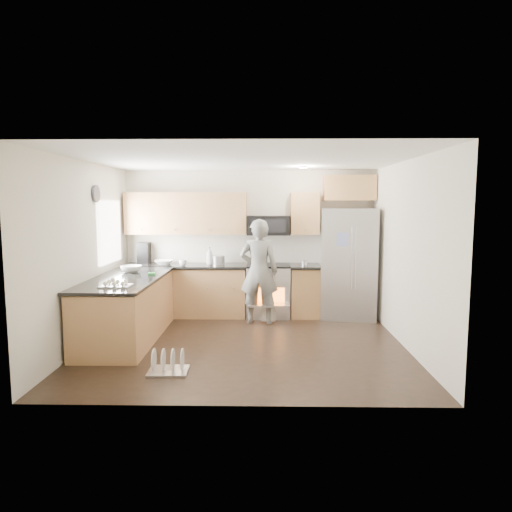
{
  "coord_description": "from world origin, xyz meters",
  "views": [
    {
      "loc": [
        0.28,
        -6.33,
        2.0
      ],
      "look_at": [
        0.15,
        0.5,
        1.22
      ],
      "focal_mm": 32.0,
      "sensor_mm": 36.0,
      "label": 1
    }
  ],
  "objects_px": {
    "person": "(259,271)",
    "dish_rack": "(168,366)",
    "stove_range": "(268,279)",
    "refrigerator": "(349,263)"
  },
  "relations": [
    {
      "from": "stove_range",
      "to": "refrigerator",
      "type": "height_order",
      "value": "refrigerator"
    },
    {
      "from": "stove_range",
      "to": "refrigerator",
      "type": "bearing_deg",
      "value": -2.48
    },
    {
      "from": "stove_range",
      "to": "person",
      "type": "xyz_separation_m",
      "value": [
        -0.16,
        -0.49,
        0.2
      ]
    },
    {
      "from": "refrigerator",
      "to": "dish_rack",
      "type": "xyz_separation_m",
      "value": [
        -2.63,
        -2.73,
        -0.88
      ]
    },
    {
      "from": "refrigerator",
      "to": "stove_range",
      "type": "bearing_deg",
      "value": -172.48
    },
    {
      "from": "stove_range",
      "to": "refrigerator",
      "type": "xyz_separation_m",
      "value": [
        1.42,
        -0.06,
        0.29
      ]
    },
    {
      "from": "stove_range",
      "to": "dish_rack",
      "type": "bearing_deg",
      "value": -113.52
    },
    {
      "from": "person",
      "to": "dish_rack",
      "type": "distance_m",
      "value": 2.65
    },
    {
      "from": "stove_range",
      "to": "refrigerator",
      "type": "distance_m",
      "value": 1.45
    },
    {
      "from": "person",
      "to": "dish_rack",
      "type": "height_order",
      "value": "person"
    }
  ]
}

